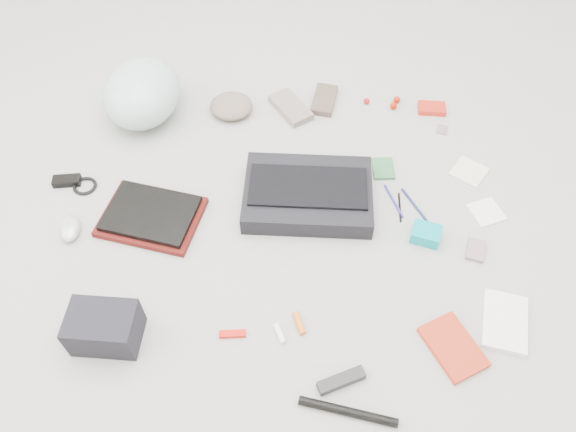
{
  "coord_description": "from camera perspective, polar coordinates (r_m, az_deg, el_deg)",
  "views": [
    {
      "loc": [
        -0.1,
        -1.13,
        1.55
      ],
      "look_at": [
        0.0,
        0.0,
        0.05
      ],
      "focal_mm": 35.0,
      "sensor_mm": 36.0,
      "label": 1
    }
  ],
  "objects": [
    {
      "name": "laptop_sleeve",
      "position": [
        1.98,
        -13.69,
        -0.1
      ],
      "size": [
        0.39,
        0.34,
        0.02
      ],
      "primitive_type": "cube",
      "rotation": [
        0.0,
        0.0,
        -0.35
      ],
      "color": "#4F100D",
      "rests_on": "ground_plane"
    },
    {
      "name": "bike_pump",
      "position": [
        1.62,
        6.09,
        -19.15
      ],
      "size": [
        0.27,
        0.11,
        0.03
      ],
      "primitive_type": "cylinder",
      "rotation": [
        0.0,
        1.57,
        -0.33
      ],
      "color": "black",
      "rests_on": "ground_plane"
    },
    {
      "name": "mitten_right",
      "position": [
        2.34,
        3.71,
        11.7
      ],
      "size": [
        0.13,
        0.19,
        0.03
      ],
      "primitive_type": "cube",
      "rotation": [
        0.0,
        0.0,
        -0.31
      ],
      "color": "brown",
      "rests_on": "ground_plane"
    },
    {
      "name": "pen_navy",
      "position": [
        2.02,
        12.7,
        1.13
      ],
      "size": [
        0.06,
        0.15,
        0.01
      ],
      "primitive_type": "cylinder",
      "rotation": [
        1.57,
        0.0,
        0.35
      ],
      "color": "navy",
      "rests_on": "ground_plane"
    },
    {
      "name": "mitten_left",
      "position": [
        2.3,
        0.28,
        10.96
      ],
      "size": [
        0.17,
        0.22,
        0.03
      ],
      "primitive_type": "cube",
      "rotation": [
        0.0,
        0.0,
        0.47
      ],
      "color": "gray",
      "rests_on": "ground_plane"
    },
    {
      "name": "notepad",
      "position": [
        2.1,
        9.64,
        4.78
      ],
      "size": [
        0.08,
        0.11,
        0.01
      ],
      "primitive_type": "cube",
      "rotation": [
        0.0,
        0.0,
        -0.06
      ],
      "color": "#2B643A",
      "rests_on": "ground_plane"
    },
    {
      "name": "lollipop_b",
      "position": [
        2.34,
        10.67,
        10.95
      ],
      "size": [
        0.04,
        0.04,
        0.03
      ],
      "primitive_type": "sphere",
      "rotation": [
        0.0,
        0.0,
        0.29
      ],
      "color": "#A71900",
      "rests_on": "ground_plane"
    },
    {
      "name": "bike_helmet",
      "position": [
        2.29,
        -14.6,
        12.03
      ],
      "size": [
        0.35,
        0.41,
        0.22
      ],
      "primitive_type": "ellipsoid",
      "rotation": [
        0.0,
        0.0,
        -0.19
      ],
      "color": "#A8D2CE",
      "rests_on": "ground_plane"
    },
    {
      "name": "ground_plane",
      "position": [
        1.92,
        -0.0,
        -0.9
      ],
      "size": [
        4.0,
        4.0,
        0.0
      ],
      "primitive_type": "plane",
      "color": "gray"
    },
    {
      "name": "stamp_sheet",
      "position": [
        2.3,
        15.39,
        8.46
      ],
      "size": [
        0.06,
        0.06,
        0.0
      ],
      "primitive_type": "cube",
      "rotation": [
        0.0,
        0.0,
        -0.42
      ],
      "color": "gray",
      "rests_on": "ground_plane"
    },
    {
      "name": "lollipop_a",
      "position": [
        2.35,
        8.0,
        11.49
      ],
      "size": [
        0.03,
        0.03,
        0.02
      ],
      "primitive_type": "sphere",
      "rotation": [
        0.0,
        0.0,
        -0.38
      ],
      "color": "#AE0F10",
      "rests_on": "ground_plane"
    },
    {
      "name": "camera_bag",
      "position": [
        1.73,
        -18.15,
        -10.74
      ],
      "size": [
        0.22,
        0.17,
        0.13
      ],
      "primitive_type": "cube",
      "rotation": [
        0.0,
        0.0,
        -0.17
      ],
      "color": "black",
      "rests_on": "ground_plane"
    },
    {
      "name": "laptop",
      "position": [
        1.96,
        -13.8,
        0.27
      ],
      "size": [
        0.35,
        0.3,
        0.02
      ],
      "primitive_type": "cube",
      "rotation": [
        0.0,
        0.0,
        -0.35
      ],
      "color": "black",
      "rests_on": "laptop_sleeve"
    },
    {
      "name": "napkin_top",
      "position": [
        2.17,
        17.91,
        4.32
      ],
      "size": [
        0.16,
        0.16,
        0.01
      ],
      "primitive_type": "cube",
      "rotation": [
        0.0,
        0.0,
        0.83
      ],
      "color": "beige",
      "rests_on": "ground_plane"
    },
    {
      "name": "mouse",
      "position": [
        2.02,
        -21.27,
        -1.19
      ],
      "size": [
        0.07,
        0.11,
        0.04
      ],
      "primitive_type": "ellipsoid",
      "rotation": [
        0.0,
        0.0,
        0.06
      ],
      "color": "#B6B7C2",
      "rests_on": "ground_plane"
    },
    {
      "name": "toiletry_tube_orange",
      "position": [
        1.72,
        1.15,
        -10.84
      ],
      "size": [
        0.04,
        0.08,
        0.02
      ],
      "primitive_type": "cylinder",
      "rotation": [
        1.57,
        0.0,
        0.22
      ],
      "color": "orange",
      "rests_on": "ground_plane"
    },
    {
      "name": "lollipop_c",
      "position": [
        2.37,
        11.0,
        11.53
      ],
      "size": [
        0.03,
        0.03,
        0.03
      ],
      "primitive_type": "sphere",
      "rotation": [
        0.0,
        0.0,
        0.13
      ],
      "color": "#A31707",
      "rests_on": "ground_plane"
    },
    {
      "name": "altoids_tin",
      "position": [
        2.37,
        14.39,
        10.55
      ],
      "size": [
        0.12,
        0.09,
        0.02
      ],
      "primitive_type": "cube",
      "rotation": [
        0.0,
        0.0,
        -0.17
      ],
      "color": "red",
      "rests_on": "ground_plane"
    },
    {
      "name": "cable_coil",
      "position": [
        2.15,
        -19.93,
        2.88
      ],
      "size": [
        0.11,
        0.11,
        0.01
      ],
      "primitive_type": "torus",
      "rotation": [
        0.0,
        0.0,
        -0.43
      ],
      "color": "black",
      "rests_on": "ground_plane"
    },
    {
      "name": "toiletry_tube_white",
      "position": [
        1.7,
        -0.86,
        -11.83
      ],
      "size": [
        0.04,
        0.07,
        0.02
      ],
      "primitive_type": "cylinder",
      "rotation": [
        1.57,
        0.0,
        0.28
      ],
      "color": "white",
      "rests_on": "ground_plane"
    },
    {
      "name": "napkin_bottom",
      "position": [
        2.07,
        19.5,
        0.38
      ],
      "size": [
        0.13,
        0.13,
        0.01
      ],
      "primitive_type": "cube",
      "rotation": [
        0.0,
        0.0,
        0.26
      ],
      "color": "white",
      "rests_on": "ground_plane"
    },
    {
      "name": "bag_flap",
      "position": [
        1.92,
        2.06,
        3.0
      ],
      "size": [
        0.43,
        0.24,
        0.01
      ],
      "primitive_type": "cube",
      "rotation": [
        0.0,
        0.0,
        -0.14
      ],
      "color": "black",
      "rests_on": "messenger_bag"
    },
    {
      "name": "pen_blue",
      "position": [
        2.01,
        10.68,
        1.53
      ],
      "size": [
        0.04,
        0.15,
        0.01
      ],
      "primitive_type": "cylinder",
      "rotation": [
        1.57,
        0.0,
        0.22
      ],
      "color": "#2C2794",
      "rests_on": "ground_plane"
    },
    {
      "name": "pen_black",
      "position": [
        2.0,
        11.29,
        0.88
      ],
      "size": [
        0.03,
        0.13,
        0.01
      ],
      "primitive_type": "cylinder",
      "rotation": [
        1.57,
        0.0,
        -0.16
      ],
      "color": "black",
      "rests_on": "ground_plane"
    },
    {
      "name": "u_lock",
      "position": [
        1.65,
        5.43,
        -16.29
      ],
      "size": [
        0.14,
        0.07,
        0.03
      ],
      "primitive_type": "cube",
      "rotation": [
        0.0,
        0.0,
        0.29
      ],
      "color": "black",
      "rests_on": "ground_plane"
    },
    {
      "name": "beanie",
      "position": [
        2.29,
        -5.78,
        11.07
      ],
      "size": [
        0.21,
        0.2,
        0.06
      ],
      "primitive_type": "ellipsoid",
      "rotation": [
        0.0,
        0.0,
        -0.27
      ],
      "color": "#736256",
      "rests_on": "ground_plane"
    },
    {
      "name": "power_brick",
      "position": [
        2.18,
        -21.55,
        3.35
      ],
      "size": [
        0.1,
        0.04,
        0.03
      ],
      "primitive_type": "cube",
      "rotation": [
        0.0,
        0.0,
        0.0
      ],
      "color": "black",
      "rests_on": "ground_plane"
    },
    {
      "name": "book_white",
      "position": [
        1.84,
        21.16,
        -10.0
      ],
      "size": [
        0.19,
        0.23,
        0.02
      ],
      "primitive_type": "cube",
      "rotation": [
        0.0,
        0.0,
        -0.35
      ],
      "color": "white",
      "rests_on": "ground_plane"
    },
    {
      "name": "card_deck",
      "position": [
        1.95,
        18.52,
        -3.32
      ],
      "size": [
        0.09,
        0.1,
        0.02
      ],
      "primitive_type": "cube",
      "rotation": [
        0.0,
        0.0,
        -0.42
      ],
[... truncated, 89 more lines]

